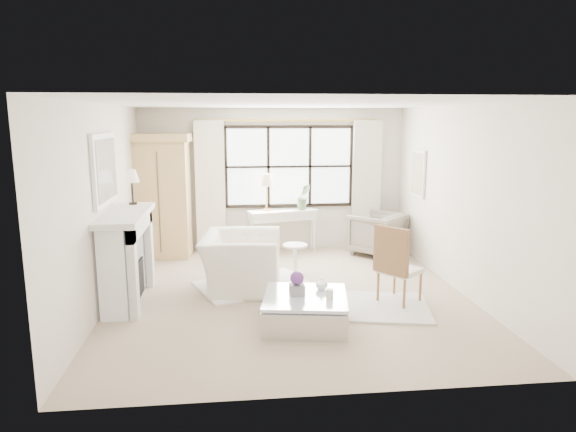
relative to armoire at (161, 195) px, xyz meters
name	(u,v)px	position (x,y,z in m)	size (l,w,h in m)	color
floor	(289,295)	(2.08, -2.36, -1.14)	(5.50, 5.50, 0.00)	tan
ceiling	(290,104)	(2.08, -2.36, 1.56)	(5.50, 5.50, 0.00)	white
wall_back	(274,180)	(2.08, 0.39, 0.21)	(5.00, 5.00, 0.00)	beige
wall_front	(325,253)	(2.08, -5.11, 0.21)	(5.00, 5.00, 0.00)	beige
wall_left	(104,206)	(-0.42, -2.36, 0.21)	(5.50, 5.50, 0.00)	silver
wall_right	(461,200)	(4.58, -2.36, 0.21)	(5.50, 5.50, 0.00)	silver
window_pane	(289,167)	(2.38, 0.37, 0.46)	(2.40, 0.02, 1.50)	silver
window_frame	(289,167)	(2.38, 0.36, 0.46)	(2.50, 0.04, 1.50)	black
curtain_rod	(290,120)	(2.38, 0.31, 1.33)	(0.04, 0.04, 3.30)	gold
curtain_left	(210,187)	(0.88, 0.29, 0.10)	(0.55, 0.10, 2.47)	white
curtain_right	(366,185)	(3.88, 0.29, 0.10)	(0.55, 0.10, 2.47)	beige
fireplace	(125,256)	(-0.20, -2.36, -0.49)	(0.58, 1.66, 1.26)	silver
mirror_frame	(104,169)	(-0.39, -2.36, 0.70)	(0.05, 1.15, 0.95)	white
mirror_glass	(107,169)	(-0.36, -2.36, 0.70)	(0.02, 1.00, 0.80)	#B3B8BE
art_frame	(418,174)	(4.55, -0.66, 0.41)	(0.04, 0.62, 0.82)	white
art_canvas	(417,174)	(4.53, -0.66, 0.41)	(0.01, 0.52, 0.72)	#BEB293
mantel_lamp	(132,178)	(-0.17, -1.72, 0.51)	(0.22, 0.22, 0.51)	black
armoire	(161,195)	(0.00, 0.00, 0.00)	(1.16, 0.76, 2.24)	tan
console_table	(283,230)	(2.22, 0.16, -0.74)	(1.37, 0.76, 0.80)	silver
console_lamp	(266,181)	(1.92, 0.14, 0.22)	(0.28, 0.28, 0.69)	#C48A44
orchid_plant	(303,197)	(2.62, 0.15, -0.09)	(0.27, 0.22, 0.49)	#56714B
side_table	(295,255)	(2.28, -1.39, -0.81)	(0.40, 0.40, 0.51)	silver
rug_left	(254,285)	(1.59, -1.89, -1.13)	(1.63, 1.15, 0.03)	white
rug_right	(371,306)	(3.11, -2.97, -1.13)	(1.52, 1.14, 0.03)	silver
club_armchair	(241,262)	(1.40, -1.98, -0.73)	(1.26, 1.11, 0.82)	white
wingback_chair	(377,234)	(3.95, -0.29, -0.75)	(0.84, 0.87, 0.79)	gray
french_chair	(398,281)	(3.52, -2.84, -0.83)	(0.68, 0.68, 1.08)	olive
coffee_table	(305,311)	(2.15, -3.46, -0.96)	(1.15, 1.15, 0.38)	silver
planter_box	(297,290)	(2.05, -3.43, -0.69)	(0.17, 0.17, 0.13)	gray
planter_flowers	(297,278)	(2.05, -3.43, -0.54)	(0.17, 0.17, 0.17)	#63307A
pillar_candle	(330,294)	(2.42, -3.61, -0.70)	(0.09, 0.09, 0.12)	silver
coffee_vase	(322,284)	(2.38, -3.26, -0.68)	(0.15, 0.15, 0.16)	silver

